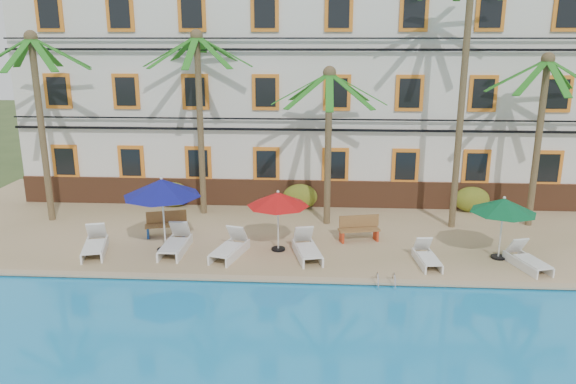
# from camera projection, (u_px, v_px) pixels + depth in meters

# --- Properties ---
(ground) EXTENTS (100.00, 100.00, 0.00)m
(ground) POSITION_uv_depth(u_px,v_px,m) (292.00, 276.00, 18.26)
(ground) COLOR #384C23
(ground) RESTS_ON ground
(pool_deck) EXTENTS (30.00, 12.00, 0.25)m
(pool_deck) POSITION_uv_depth(u_px,v_px,m) (299.00, 223.00, 23.03)
(pool_deck) COLOR tan
(pool_deck) RESTS_ON ground
(pool_coping) EXTENTS (30.00, 0.35, 0.06)m
(pool_coping) POSITION_uv_depth(u_px,v_px,m) (291.00, 280.00, 17.32)
(pool_coping) COLOR tan
(pool_coping) RESTS_ON pool_deck
(hotel_building) EXTENTS (25.40, 6.44, 10.22)m
(hotel_building) POSITION_uv_depth(u_px,v_px,m) (304.00, 84.00, 26.41)
(hotel_building) COLOR silver
(hotel_building) RESTS_ON pool_deck
(palm_a) EXTENTS (4.40, 4.40, 7.51)m
(palm_a) POSITION_uv_depth(u_px,v_px,m) (38.00, 101.00, 21.77)
(palm_a) COLOR brown
(palm_a) RESTS_ON pool_deck
(palm_b) EXTENTS (4.40, 4.40, 7.56)m
(palm_b) POSITION_uv_depth(u_px,v_px,m) (199.00, 98.00, 22.66)
(palm_b) COLOR brown
(palm_b) RESTS_ON pool_deck
(palm_c) EXTENTS (4.40, 4.40, 6.21)m
(palm_c) POSITION_uv_depth(u_px,v_px,m) (329.00, 122.00, 21.53)
(palm_c) COLOR brown
(palm_c) RESTS_ON pool_deck
(palm_d) EXTENTS (4.40, 4.40, 10.06)m
(palm_d) POSITION_uv_depth(u_px,v_px,m) (465.00, 64.00, 20.54)
(palm_d) COLOR brown
(palm_d) RESTS_ON pool_deck
(palm_e) EXTENTS (4.40, 4.40, 6.72)m
(palm_e) POSITION_uv_depth(u_px,v_px,m) (541.00, 115.00, 21.26)
(palm_e) COLOR brown
(palm_e) RESTS_ON pool_deck
(shrub_left) EXTENTS (1.50, 0.90, 1.10)m
(shrub_left) POSITION_uv_depth(u_px,v_px,m) (173.00, 194.00, 24.71)
(shrub_left) COLOR #1A5117
(shrub_left) RESTS_ON pool_deck
(shrub_mid) EXTENTS (1.50, 0.90, 1.10)m
(shrub_mid) POSITION_uv_depth(u_px,v_px,m) (300.00, 197.00, 24.39)
(shrub_mid) COLOR #1A5117
(shrub_mid) RESTS_ON pool_deck
(shrub_right) EXTENTS (1.50, 0.90, 1.10)m
(shrub_right) POSITION_uv_depth(u_px,v_px,m) (472.00, 199.00, 23.96)
(shrub_right) COLOR #1A5117
(shrub_right) RESTS_ON pool_deck
(umbrella_blue) EXTENTS (2.69, 2.69, 2.69)m
(umbrella_blue) POSITION_uv_depth(u_px,v_px,m) (162.00, 188.00, 19.07)
(umbrella_blue) COLOR black
(umbrella_blue) RESTS_ON pool_deck
(umbrella_red) EXTENTS (2.18, 2.18, 2.19)m
(umbrella_red) POSITION_uv_depth(u_px,v_px,m) (278.00, 199.00, 19.30)
(umbrella_red) COLOR black
(umbrella_red) RESTS_ON pool_deck
(umbrella_green) EXTENTS (2.18, 2.18, 2.19)m
(umbrella_green) POSITION_uv_depth(u_px,v_px,m) (504.00, 206.00, 18.57)
(umbrella_green) COLOR black
(umbrella_green) RESTS_ON pool_deck
(lounger_a) EXTENTS (1.20, 2.10, 0.94)m
(lounger_a) POSITION_uv_depth(u_px,v_px,m) (95.00, 245.00, 19.46)
(lounger_a) COLOR white
(lounger_a) RESTS_ON pool_deck
(lounger_b) EXTENTS (0.78, 2.06, 0.97)m
(lounger_b) POSITION_uv_depth(u_px,v_px,m) (175.00, 243.00, 19.56)
(lounger_b) COLOR white
(lounger_b) RESTS_ON pool_deck
(lounger_c) EXTENTS (1.20, 2.09, 0.93)m
(lounger_c) POSITION_uv_depth(u_px,v_px,m) (230.00, 247.00, 19.20)
(lounger_c) COLOR white
(lounger_c) RESTS_ON pool_deck
(lounger_d) EXTENTS (1.15, 2.11, 0.94)m
(lounger_d) POSITION_uv_depth(u_px,v_px,m) (307.00, 248.00, 19.11)
(lounger_d) COLOR white
(lounger_d) RESTS_ON pool_deck
(lounger_e) EXTENTS (0.77, 1.74, 0.80)m
(lounger_e) POSITION_uv_depth(u_px,v_px,m) (427.00, 257.00, 18.52)
(lounger_e) COLOR white
(lounger_e) RESTS_ON pool_deck
(lounger_f) EXTENTS (1.14, 1.91, 0.85)m
(lounger_f) POSITION_uv_depth(u_px,v_px,m) (527.00, 259.00, 18.23)
(lounger_f) COLOR white
(lounger_f) RESTS_ON pool_deck
(bench_left) EXTENTS (1.57, 0.88, 0.93)m
(bench_left) POSITION_uv_depth(u_px,v_px,m) (165.00, 223.00, 21.13)
(bench_left) COLOR olive
(bench_left) RESTS_ON pool_deck
(bench_right) EXTENTS (1.57, 0.79, 0.93)m
(bench_right) POSITION_uv_depth(u_px,v_px,m) (359.00, 228.00, 20.63)
(bench_right) COLOR olive
(bench_right) RESTS_ON pool_deck
(pool_ladder) EXTENTS (0.54, 0.74, 0.74)m
(pool_ladder) POSITION_uv_depth(u_px,v_px,m) (385.00, 284.00, 17.06)
(pool_ladder) COLOR silver
(pool_ladder) RESTS_ON ground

